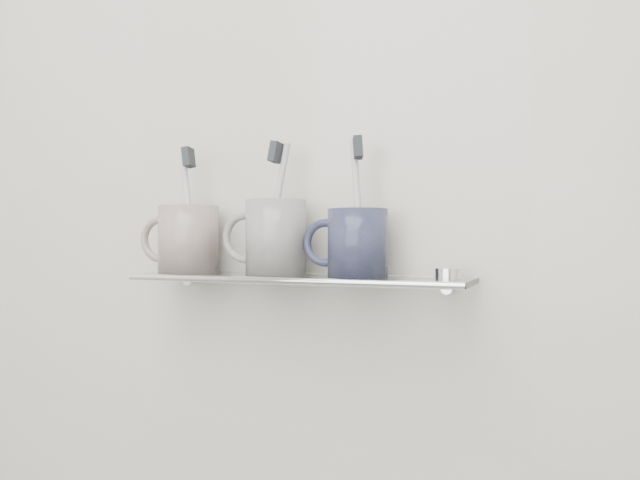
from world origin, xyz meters
The scene contains 18 objects.
wall_back centered at (0.00, 1.10, 1.25)m, with size 2.50×2.50×0.00m, color beige.
shelf_glass centered at (0.00, 1.04, 1.10)m, with size 0.50×0.12×0.01m, color silver.
shelf_rail centered at (0.00, 0.98, 1.10)m, with size 0.01×0.01×0.50m, color silver.
bracket_left centered at (-0.21, 1.09, 1.09)m, with size 0.02×0.02×0.03m, color silver.
bracket_right centered at (0.21, 1.09, 1.09)m, with size 0.02×0.02×0.03m, color silver.
mug_left centered at (-0.19, 1.04, 1.15)m, with size 0.09×0.09×0.10m, color silver.
mug_left_handle centered at (-0.24, 1.04, 1.15)m, with size 0.07×0.07×0.01m, color silver.
toothbrush_left centered at (-0.19, 1.04, 1.20)m, with size 0.01×0.01×0.19m, color silver.
bristles_left centered at (-0.19, 1.04, 1.28)m, with size 0.01×0.02×0.03m, color #272B2F.
mug_center centered at (-0.04, 1.04, 1.16)m, with size 0.09×0.09×0.11m, color silver.
mug_center_handle centered at (-0.09, 1.04, 1.16)m, with size 0.08×0.08×0.01m, color silver.
toothbrush_center centered at (-0.04, 1.04, 1.20)m, with size 0.01×0.01×0.19m, color #ADADAD.
bristles_center centered at (-0.04, 1.04, 1.28)m, with size 0.01×0.02×0.03m, color #272B2F.
mug_right centered at (0.09, 1.04, 1.15)m, with size 0.08×0.08×0.10m, color #1B2036.
mug_right_handle centered at (0.04, 1.04, 1.15)m, with size 0.07×0.07×0.01m, color #1B2036.
toothbrush_right centered at (0.09, 1.04, 1.20)m, with size 0.01×0.01×0.19m, color silver.
bristles_right centered at (0.09, 1.04, 1.28)m, with size 0.01×0.02×0.03m, color #272B2F.
chrome_cap centered at (0.22, 1.04, 1.11)m, with size 0.04×0.04×0.01m, color silver.
Camera 1 is at (0.37, 0.22, 1.15)m, focal length 35.00 mm.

